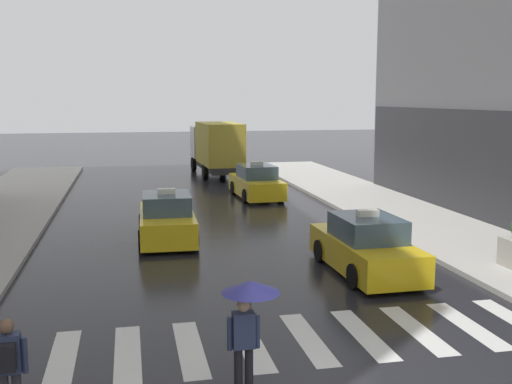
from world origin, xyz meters
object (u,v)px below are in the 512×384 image
Objects in this scene: taxi_second at (167,219)px; box_truck at (216,146)px; taxi_lead at (366,247)px; taxi_third at (256,183)px; pedestrian_with_umbrella at (248,306)px; pedestrian_with_backpack at (8,364)px.

taxi_second is 0.60× the size of box_truck.
taxi_lead is 0.99× the size of taxi_third.
pedestrian_with_umbrella reaches higher than taxi_second.
pedestrian_with_umbrella is at bearing -126.20° from taxi_lead.
pedestrian_with_backpack is at bearing -141.82° from taxi_lead.
pedestrian_with_backpack is at bearing -104.74° from taxi_second.
pedestrian_with_umbrella is at bearing 3.39° from pedestrian_with_backpack.
taxi_second is at bearing 75.26° from pedestrian_with_backpack.
taxi_lead is 1.00× the size of taxi_second.
taxi_second is 2.78× the size of pedestrian_with_backpack.
taxi_lead is 10.50m from pedestrian_with_backpack.
pedestrian_with_umbrella reaches higher than pedestrian_with_backpack.
taxi_third is (4.86, 8.10, 0.00)m from taxi_second.
pedestrian_with_backpack is at bearing -104.22° from box_truck.
taxi_lead reaches higher than pedestrian_with_backpack.
box_truck reaches higher than pedestrian_with_backpack.
taxi_third is 8.91m from box_truck.
taxi_second is 17.46m from box_truck.
taxi_lead is 13.23m from taxi_third.
pedestrian_with_backpack is (-7.23, -28.53, -0.88)m from box_truck.
taxi_third is 19.97m from pedestrian_with_umbrella.
box_truck reaches higher than pedestrian_with_umbrella.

